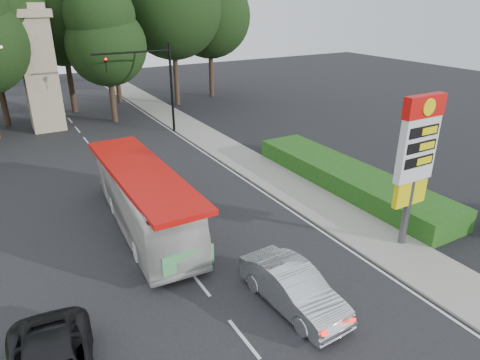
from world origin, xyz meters
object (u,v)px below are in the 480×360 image
traffic_signal_mast (155,76)px  sedan_silver (293,288)px  gas_station_pylon (417,152)px  transit_bus (144,199)px  monument (39,68)px

traffic_signal_mast → sedan_silver: (-3.28, -22.91, -3.90)m
gas_station_pylon → sedan_silver: (-6.80, -0.90, -3.67)m
sedan_silver → transit_bus: bearing=104.6°
gas_station_pylon → monument: (-11.20, 28.01, 0.66)m
gas_station_pylon → sedan_silver: bearing=-172.4°
transit_bus → sedan_silver: transit_bus is taller
gas_station_pylon → monument: monument is taller
monument → sedan_silver: monument is taller
transit_bus → sedan_silver: (2.71, -8.33, -0.72)m
monument → sedan_silver: size_ratio=2.13×
monument → sedan_silver: 29.56m
transit_bus → sedan_silver: bearing=-68.6°
gas_station_pylon → transit_bus: 12.43m
gas_station_pylon → traffic_signal_mast: bearing=99.1°
gas_station_pylon → traffic_signal_mast: size_ratio=0.95×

